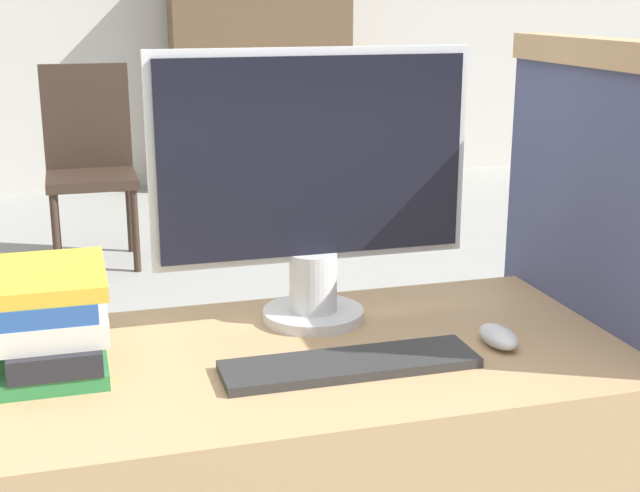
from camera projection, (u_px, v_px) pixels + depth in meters
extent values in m
cube|color=#474C70|center=(588.00, 385.00, 1.72)|extent=(0.05, 0.63, 1.21)
cube|color=tan|center=(617.00, 54.00, 1.55)|extent=(0.07, 0.63, 0.05)
cylinder|color=silver|center=(313.00, 314.00, 1.66)|extent=(0.19, 0.19, 0.02)
cylinder|color=silver|center=(313.00, 281.00, 1.64)|extent=(0.09, 0.09, 0.11)
cube|color=silver|center=(312.00, 157.00, 1.59)|extent=(0.58, 0.01, 0.38)
cube|color=black|center=(313.00, 157.00, 1.58)|extent=(0.55, 0.02, 0.35)
cube|color=#2D2D2D|center=(350.00, 364.00, 1.44)|extent=(0.42, 0.11, 0.02)
ellipsoid|color=silver|center=(498.00, 337.00, 1.53)|extent=(0.05, 0.10, 0.03)
cube|color=#2D7F42|center=(50.00, 356.00, 1.46)|extent=(0.18, 0.28, 0.03)
cube|color=#232328|center=(56.00, 338.00, 1.45)|extent=(0.14, 0.27, 0.04)
cube|color=silver|center=(47.00, 315.00, 1.45)|extent=(0.19, 0.25, 0.04)
cube|color=#285199|center=(50.00, 297.00, 1.42)|extent=(0.14, 0.21, 0.03)
cube|color=gold|center=(44.00, 277.00, 1.42)|extent=(0.19, 0.24, 0.03)
cylinder|color=#38281E|center=(56.00, 236.00, 4.31)|extent=(0.04, 0.04, 0.42)
cylinder|color=#38281E|center=(136.00, 231.00, 4.41)|extent=(0.04, 0.04, 0.42)
cylinder|color=#38281E|center=(56.00, 218.00, 4.66)|extent=(0.04, 0.04, 0.42)
cylinder|color=#38281E|center=(130.00, 214.00, 4.76)|extent=(0.04, 0.04, 0.42)
cube|color=#38281E|center=(92.00, 179.00, 4.47)|extent=(0.44, 0.44, 0.05)
cube|color=#38281E|center=(86.00, 116.00, 4.58)|extent=(0.44, 0.04, 0.53)
cube|color=brown|center=(261.00, 74.00, 6.30)|extent=(1.26, 0.32, 1.61)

